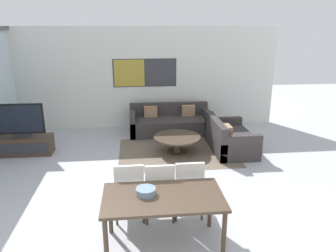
{
  "coord_description": "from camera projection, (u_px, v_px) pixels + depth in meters",
  "views": [
    {
      "loc": [
        -0.17,
        -3.03,
        2.88
      ],
      "look_at": [
        0.47,
        3.02,
        0.95
      ],
      "focal_mm": 35.0,
      "sensor_mm": 36.0,
      "label": 1
    }
  ],
  "objects": [
    {
      "name": "dining_chair_right",
      "position": [
        188.0,
        187.0,
        4.94
      ],
      "size": [
        0.46,
        0.46,
        0.95
      ],
      "color": "beige",
      "rests_on": "ground_plane"
    },
    {
      "name": "sofa_side",
      "position": [
        228.0,
        139.0,
        7.66
      ],
      "size": [
        0.91,
        1.53,
        0.76
      ],
      "rotation": [
        0.0,
        0.0,
        1.57
      ],
      "color": "#383333",
      "rests_on": "ground_plane"
    },
    {
      "name": "dining_chair_centre",
      "position": [
        159.0,
        189.0,
        4.85
      ],
      "size": [
        0.46,
        0.46,
        0.95
      ],
      "color": "beige",
      "rests_on": "ground_plane"
    },
    {
      "name": "fruit_bowl",
      "position": [
        146.0,
        191.0,
        4.21
      ],
      "size": [
        0.26,
        0.26,
        0.09
      ],
      "color": "slate",
      "rests_on": "dining_table"
    },
    {
      "name": "television",
      "position": [
        20.0,
        121.0,
        7.27
      ],
      "size": [
        1.02,
        0.2,
        0.76
      ],
      "color": "#2D2D33",
      "rests_on": "tv_console"
    },
    {
      "name": "area_rug",
      "position": [
        177.0,
        152.0,
        7.59
      ],
      "size": [
        2.66,
        2.01,
        0.01
      ],
      "color": "#706051",
      "rests_on": "ground_plane"
    },
    {
      "name": "sofa_main",
      "position": [
        170.0,
        123.0,
        8.92
      ],
      "size": [
        2.16,
        0.91,
        0.76
      ],
      "color": "#383333",
      "rests_on": "ground_plane"
    },
    {
      "name": "dining_table",
      "position": [
        163.0,
        201.0,
        4.22
      ],
      "size": [
        1.55,
        0.87,
        0.76
      ],
      "color": "#423326",
      "rests_on": "ground_plane"
    },
    {
      "name": "coffee_table",
      "position": [
        177.0,
        140.0,
        7.5
      ],
      "size": [
        1.08,
        1.08,
        0.4
      ],
      "color": "#423326",
      "rests_on": "ground_plane"
    },
    {
      "name": "wall_back",
      "position": [
        140.0,
        78.0,
        9.11
      ],
      "size": [
        7.73,
        0.09,
        2.8
      ],
      "color": "silver",
      "rests_on": "ground_plane"
    },
    {
      "name": "tv_console",
      "position": [
        24.0,
        145.0,
        7.44
      ],
      "size": [
        1.26,
        0.45,
        0.43
      ],
      "color": "#423326",
      "rests_on": "ground_plane"
    },
    {
      "name": "dining_chair_left",
      "position": [
        130.0,
        189.0,
        4.85
      ],
      "size": [
        0.46,
        0.46,
        0.95
      ],
      "color": "beige",
      "rests_on": "ground_plane"
    }
  ]
}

